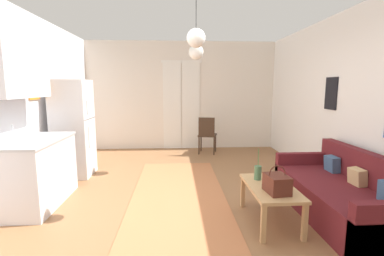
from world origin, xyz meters
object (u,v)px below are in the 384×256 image
(refrigerator, at_px, (73,129))
(pendant_lamp_far, at_px, (196,52))
(bamboo_vase, at_px, (258,173))
(pendant_lamp_near, at_px, (196,38))
(coffee_table, at_px, (270,191))
(couch, at_px, (344,196))
(handbag, at_px, (277,184))
(accent_chair, at_px, (207,133))

(refrigerator, relative_size, pendant_lamp_far, 2.68)
(bamboo_vase, bearing_deg, pendant_lamp_near, 166.81)
(coffee_table, relative_size, refrigerator, 0.55)
(couch, height_order, handbag, couch)
(coffee_table, xyz_separation_m, pendant_lamp_near, (-0.85, 0.41, 1.80))
(handbag, bearing_deg, pendant_lamp_near, 143.88)
(accent_chair, bearing_deg, handbag, 109.50)
(pendant_lamp_far, bearing_deg, handbag, -73.33)
(couch, relative_size, coffee_table, 2.04)
(accent_chair, bearing_deg, refrigerator, 43.34)
(coffee_table, xyz_separation_m, handbag, (-0.01, -0.21, 0.16))
(handbag, height_order, pendant_lamp_far, pendant_lamp_far)
(handbag, bearing_deg, refrigerator, 143.95)
(refrigerator, bearing_deg, couch, -25.19)
(refrigerator, relative_size, pendant_lamp_near, 2.57)
(coffee_table, bearing_deg, couch, 5.20)
(couch, height_order, bamboo_vase, bamboo_vase)
(accent_chair, xyz_separation_m, pendant_lamp_far, (-0.36, -1.21, 1.73))
(couch, xyz_separation_m, pendant_lamp_near, (-1.82, 0.32, 1.92))
(refrigerator, bearing_deg, handbag, -36.05)
(coffee_table, distance_m, pendant_lamp_near, 2.03)
(bamboo_vase, relative_size, pendant_lamp_near, 0.59)
(handbag, xyz_separation_m, pendant_lamp_near, (-0.85, 0.62, 1.63))
(pendant_lamp_far, bearing_deg, refrigerator, -173.64)
(handbag, xyz_separation_m, accent_chair, (-0.36, 3.59, -0.05))
(handbag, height_order, accent_chair, accent_chair)
(coffee_table, relative_size, bamboo_vase, 2.38)
(pendant_lamp_near, bearing_deg, couch, -9.99)
(pendant_lamp_near, relative_size, pendant_lamp_far, 1.04)
(pendant_lamp_near, bearing_deg, handbag, -36.12)
(bamboo_vase, bearing_deg, coffee_table, -69.15)
(couch, height_order, accent_chair, accent_chair)
(pendant_lamp_near, bearing_deg, bamboo_vase, -13.19)
(pendant_lamp_far, bearing_deg, coffee_table, -71.65)
(bamboo_vase, bearing_deg, pendant_lamp_far, 108.05)
(handbag, bearing_deg, coffee_table, 87.80)
(couch, bearing_deg, accent_chair, 112.03)
(refrigerator, bearing_deg, pendant_lamp_near, -36.02)
(refrigerator, distance_m, pendant_lamp_near, 2.90)
(couch, height_order, coffee_table, couch)
(couch, height_order, pendant_lamp_far, pendant_lamp_far)
(coffee_table, height_order, refrigerator, refrigerator)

